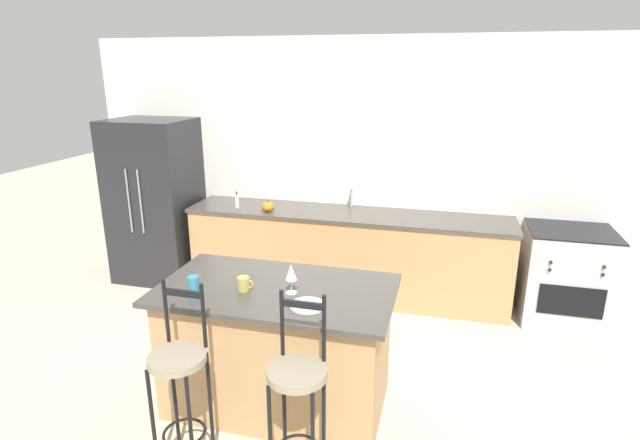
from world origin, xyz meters
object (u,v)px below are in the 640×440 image
(bar_stool_far, at_px, (298,392))
(soap_bottle, at_px, (237,201))
(dinner_plate, at_px, (308,305))
(wine_glass, at_px, (291,273))
(tumbler_cup, at_px, (194,287))
(oven_range, at_px, (565,275))
(bar_stool_near, at_px, (180,376))
(refrigerator, at_px, (156,201))
(coffee_mug, at_px, (244,284))
(pumpkin_decoration, at_px, (268,207))

(bar_stool_far, xyz_separation_m, soap_bottle, (-1.45, 2.49, 0.37))
(dinner_plate, relative_size, wine_glass, 1.11)
(tumbler_cup, distance_m, soap_bottle, 2.18)
(oven_range, bearing_deg, bar_stool_near, -134.82)
(oven_range, bearing_deg, refrigerator, -179.44)
(coffee_mug, xyz_separation_m, pumpkin_decoration, (-0.52, 1.86, 0.00))
(bar_stool_near, bearing_deg, bar_stool_far, 3.03)
(coffee_mug, distance_m, pumpkin_decoration, 1.93)
(wine_glass, relative_size, pumpkin_decoration, 1.54)
(refrigerator, relative_size, dinner_plate, 7.93)
(oven_range, height_order, soap_bottle, soap_bottle)
(refrigerator, distance_m, tumbler_cup, 2.73)
(bar_stool_near, relative_size, tumbler_cup, 8.13)
(oven_range, bearing_deg, tumbler_cup, -141.12)
(bar_stool_far, relative_size, dinner_plate, 5.15)
(pumpkin_decoration, bearing_deg, bar_stool_far, -66.21)
(dinner_plate, height_order, pumpkin_decoration, pumpkin_decoration)
(coffee_mug, height_order, pumpkin_decoration, pumpkin_decoration)
(wine_glass, bearing_deg, dinner_plate, -44.98)
(bar_stool_near, distance_m, tumbler_cup, 0.58)
(pumpkin_decoration, bearing_deg, oven_range, 3.22)
(tumbler_cup, distance_m, pumpkin_decoration, 2.06)
(oven_range, height_order, tumbler_cup, tumbler_cup)
(dinner_plate, bearing_deg, refrigerator, 138.92)
(bar_stool_near, height_order, dinner_plate, bar_stool_near)
(pumpkin_decoration, bearing_deg, dinner_plate, -63.11)
(wine_glass, bearing_deg, coffee_mug, -173.03)
(dinner_plate, relative_size, soap_bottle, 1.28)
(wine_glass, relative_size, coffee_mug, 1.81)
(oven_range, distance_m, soap_bottle, 3.40)
(bar_stool_far, bearing_deg, pumpkin_decoration, 113.79)
(bar_stool_far, distance_m, coffee_mug, 0.88)
(coffee_mug, bearing_deg, bar_stool_far, -46.06)
(refrigerator, bearing_deg, coffee_mug, -45.83)
(bar_stool_near, relative_size, soap_bottle, 6.60)
(oven_range, xyz_separation_m, pumpkin_decoration, (-2.98, -0.17, 0.52))
(refrigerator, xyz_separation_m, bar_stool_near, (1.76, -2.60, -0.29))
(oven_range, relative_size, coffee_mug, 7.97)
(refrigerator, relative_size, bar_stool_far, 1.54)
(coffee_mug, bearing_deg, bar_stool_near, -105.03)
(tumbler_cup, bearing_deg, bar_stool_near, -75.66)
(wine_glass, bearing_deg, refrigerator, 139.21)
(oven_range, height_order, pumpkin_decoration, pumpkin_decoration)
(soap_bottle, bearing_deg, dinner_plate, -55.91)
(wine_glass, height_order, soap_bottle, wine_glass)
(bar_stool_far, xyz_separation_m, dinner_plate, (-0.07, 0.46, 0.31))
(bar_stool_far, height_order, coffee_mug, bar_stool_far)
(bar_stool_far, distance_m, soap_bottle, 2.91)
(bar_stool_far, height_order, wine_glass, bar_stool_far)
(oven_range, xyz_separation_m, dinner_plate, (-1.98, -2.15, 0.48))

